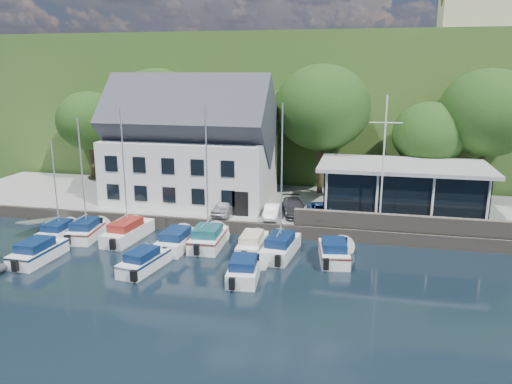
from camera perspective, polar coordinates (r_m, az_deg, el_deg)
ground at (r=28.62m, az=-5.17°, el=-11.92°), size 180.00×180.00×0.00m
quay at (r=44.37m, az=1.70°, el=-1.67°), size 60.00×13.00×1.00m
quay_face at (r=38.28m, az=-0.17°, el=-4.24°), size 60.00×0.30×1.00m
hillside at (r=86.94m, az=7.45°, el=10.93°), size 160.00×75.00×16.00m
field_patch at (r=94.52m, az=13.12°, el=15.88°), size 50.00×30.00×0.30m
farmhouse at (r=78.08m, az=24.19°, el=18.44°), size 10.40×7.00×8.20m
harbor_building at (r=44.22m, az=-7.48°, el=4.60°), size 14.40×8.20×8.70m
club_pavilion at (r=41.64m, az=16.34°, el=0.33°), size 13.20×7.20×4.10m
seawall at (r=37.67m, az=18.10°, el=-3.51°), size 18.00×0.50×1.20m
gangway at (r=43.35m, az=-22.64°, el=-3.85°), size 1.20×6.00×1.40m
car_silver at (r=40.31m, az=-3.55°, el=-1.66°), size 1.69×3.72×1.24m
car_white at (r=39.33m, az=1.87°, el=-2.15°), size 1.34×3.37×1.09m
car_dgrey at (r=40.21m, az=4.34°, el=-1.72°), size 2.80×4.56×1.23m
car_blue at (r=39.34m, az=7.52°, el=-2.14°), size 2.30×3.93×1.26m
flagpole at (r=37.07m, az=14.33°, el=3.22°), size 2.32×0.20×9.66m
tree_0 at (r=55.35m, az=-18.39°, el=6.14°), size 6.72×6.72×9.18m
tree_1 at (r=51.76m, az=-11.18°, el=7.38°), size 8.42×8.42×11.51m
tree_2 at (r=47.70m, az=-1.13°, el=6.54°), size 7.75×7.75×10.59m
tree_3 at (r=46.54m, az=7.50°, el=7.05°), size 8.70×8.70×11.90m
tree_4 at (r=46.72m, az=19.01°, el=4.43°), size 6.34×6.34×8.67m
tree_5 at (r=47.86m, az=24.74°, el=5.85°), size 8.43×8.43×11.52m
boat_r1_0 at (r=39.46m, az=-21.98°, el=0.79°), size 1.94×5.61×8.32m
boat_r1_1 at (r=38.72m, az=-19.21°, el=1.33°), size 2.65×5.79×9.02m
boat_r1_2 at (r=37.48m, az=-14.81°, el=1.67°), size 2.53×7.35×9.57m
boat_r1_3 at (r=36.04m, az=-9.01°, el=-5.23°), size 2.13×6.39×1.44m
boat_r1_4 at (r=34.84m, az=-5.62°, el=1.15°), size 2.48×6.00×9.55m
boat_r1_5 at (r=34.99m, az=-0.40°, el=-5.70°), size 1.78×6.11×1.38m
boat_r1_6 at (r=33.13m, az=2.93°, el=0.39°), size 2.59×6.86×9.39m
boat_r1_7 at (r=33.69m, az=8.91°, el=-6.58°), size 2.84×5.80×1.48m
boat_r2_0 at (r=36.37m, az=-23.65°, el=-6.07°), size 2.12×6.26×1.48m
boat_r2_2 at (r=32.65m, az=-12.68°, el=-7.49°), size 2.63×6.01×1.42m
boat_r2_3 at (r=30.57m, az=-1.36°, el=-8.65°), size 2.47×5.48×1.43m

